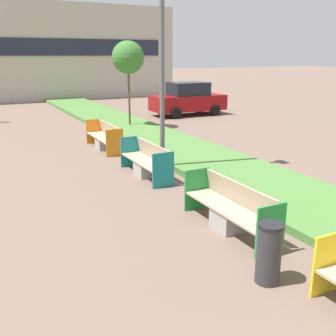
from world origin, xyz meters
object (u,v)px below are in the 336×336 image
(sapling_tree_far, at_px, (128,58))
(parked_car_distant, at_px, (188,99))
(street_lamp_post, at_px, (162,9))
(bench_teal_frame, at_px, (147,163))
(bench_orange_frame, at_px, (105,139))
(litter_bin, at_px, (269,253))
(bench_green_frame, at_px, (230,211))

(sapling_tree_far, xyz_separation_m, parked_car_distant, (4.52, 2.33, -2.31))
(street_lamp_post, height_order, parked_car_distant, street_lamp_post)
(sapling_tree_far, bearing_deg, street_lamp_post, -104.32)
(bench_teal_frame, xyz_separation_m, bench_orange_frame, (0.00, 3.74, 0.00))
(litter_bin, bearing_deg, street_lamp_post, 78.56)
(bench_green_frame, height_order, bench_teal_frame, same)
(sapling_tree_far, bearing_deg, bench_orange_frame, -124.11)
(bench_orange_frame, height_order, litter_bin, litter_bin)
(bench_green_frame, xyz_separation_m, parked_car_distant, (6.94, 13.68, 0.53))
(bench_orange_frame, xyz_separation_m, parked_car_distant, (6.94, 5.91, 0.54))
(bench_orange_frame, distance_m, litter_bin, 9.62)
(bench_orange_frame, relative_size, parked_car_distant, 0.57)
(bench_orange_frame, relative_size, litter_bin, 2.51)
(bench_green_frame, xyz_separation_m, litter_bin, (-0.62, -1.82, 0.10))
(street_lamp_post, bearing_deg, bench_orange_frame, 99.78)
(bench_teal_frame, distance_m, litter_bin, 5.89)
(bench_green_frame, distance_m, street_lamp_post, 5.97)
(bench_orange_frame, bearing_deg, bench_teal_frame, -90.01)
(street_lamp_post, xyz_separation_m, sapling_tree_far, (1.81, 7.11, -1.32))
(bench_teal_frame, xyz_separation_m, street_lamp_post, (0.61, 0.21, 4.17))
(bench_green_frame, distance_m, litter_bin, 1.93)
(street_lamp_post, bearing_deg, litter_bin, -101.44)
(bench_orange_frame, xyz_separation_m, sapling_tree_far, (2.42, 3.58, 2.84))
(bench_orange_frame, xyz_separation_m, street_lamp_post, (0.61, -3.53, 4.16))
(bench_teal_frame, height_order, bench_orange_frame, same)
(bench_green_frame, bearing_deg, sapling_tree_far, 77.95)
(bench_green_frame, xyz_separation_m, street_lamp_post, (0.61, 4.24, 4.16))
(street_lamp_post, distance_m, parked_car_distant, 11.93)
(litter_bin, xyz_separation_m, street_lamp_post, (1.23, 6.07, 4.06))
(bench_orange_frame, xyz_separation_m, litter_bin, (-0.62, -9.60, 0.11))
(sapling_tree_far, relative_size, parked_car_distant, 0.94)
(parked_car_distant, bearing_deg, bench_green_frame, -115.33)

